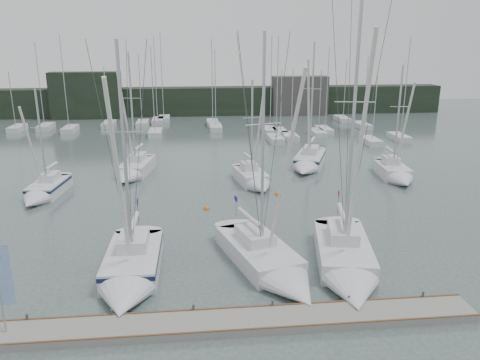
# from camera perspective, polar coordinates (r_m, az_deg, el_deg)

# --- Properties ---
(ground) EXTENTS (160.00, 160.00, 0.00)m
(ground) POSITION_cam_1_polar(r_m,az_deg,el_deg) (28.11, -1.57, -11.63)
(ground) COLOR #414F4E
(ground) RESTS_ON ground
(dock) EXTENTS (24.00, 2.00, 0.40)m
(dock) POSITION_cam_1_polar(r_m,az_deg,el_deg) (23.74, -0.60, -16.93)
(dock) COLOR slate
(dock) RESTS_ON ground
(far_treeline) EXTENTS (90.00, 4.00, 5.00)m
(far_treeline) POSITION_cam_1_polar(r_m,az_deg,el_deg) (87.36, -4.78, 9.57)
(far_treeline) COLOR black
(far_treeline) RESTS_ON ground
(far_building_left) EXTENTS (12.00, 3.00, 8.00)m
(far_building_left) POSITION_cam_1_polar(r_m,az_deg,el_deg) (87.10, -18.24, 9.77)
(far_building_left) COLOR black
(far_building_left) RESTS_ON ground
(far_building_right) EXTENTS (10.00, 3.00, 7.00)m
(far_building_right) POSITION_cam_1_polar(r_m,az_deg,el_deg) (87.51, 7.29, 10.16)
(far_building_right) COLOR #43403D
(far_building_right) RESTS_ON ground
(mast_forest) EXTENTS (56.69, 25.89, 14.74)m
(mast_forest) POSITION_cam_1_polar(r_m,az_deg,el_deg) (71.38, -2.09, 6.35)
(mast_forest) COLOR #BDBDC1
(mast_forest) RESTS_ON ground
(sailboat_near_left) EXTENTS (3.21, 9.41, 14.46)m
(sailboat_near_left) POSITION_cam_1_polar(r_m,az_deg,el_deg) (27.71, -13.29, -11.08)
(sailboat_near_left) COLOR #BDBDC1
(sailboat_near_left) RESTS_ON ground
(sailboat_near_center) EXTENTS (5.84, 10.50, 14.94)m
(sailboat_near_center) POSITION_cam_1_polar(r_m,az_deg,el_deg) (27.95, 4.13, -10.59)
(sailboat_near_center) COLOR #BDBDC1
(sailboat_near_center) RESTS_ON ground
(sailboat_near_right) EXTENTS (5.06, 10.66, 16.95)m
(sailboat_near_right) POSITION_cam_1_polar(r_m,az_deg,el_deg) (28.51, 12.95, -10.28)
(sailboat_near_right) COLOR #BDBDC1
(sailboat_near_right) RESTS_ON ground
(sailboat_mid_a) EXTENTS (3.24, 7.34, 10.15)m
(sailboat_mid_a) POSITION_cam_1_polar(r_m,az_deg,el_deg) (44.41, -22.86, -1.35)
(sailboat_mid_a) COLOR #BDBDC1
(sailboat_mid_a) RESTS_ON ground
(sailboat_mid_b) EXTENTS (3.90, 8.04, 13.00)m
(sailboat_mid_b) POSITION_cam_1_polar(r_m,az_deg,el_deg) (48.45, -12.94, 1.05)
(sailboat_mid_b) COLOR #BDBDC1
(sailboat_mid_b) RESTS_ON ground
(sailboat_mid_c) EXTENTS (3.55, 7.09, 10.62)m
(sailboat_mid_c) POSITION_cam_1_polar(r_m,az_deg,el_deg) (44.25, 1.78, -0.06)
(sailboat_mid_c) COLOR #BDBDC1
(sailboat_mid_c) RESTS_ON ground
(sailboat_mid_d) EXTENTS (5.73, 8.83, 14.05)m
(sailboat_mid_d) POSITION_cam_1_polar(r_m,az_deg,el_deg) (50.83, 8.28, 2.09)
(sailboat_mid_d) COLOR #BDBDC1
(sailboat_mid_d) RESTS_ON ground
(sailboat_mid_e) EXTENTS (3.18, 7.38, 11.87)m
(sailboat_mid_e) POSITION_cam_1_polar(r_m,az_deg,el_deg) (48.69, 18.50, 0.66)
(sailboat_mid_e) COLOR #BDBDC1
(sailboat_mid_e) RESTS_ON ground
(buoy_a) EXTENTS (0.54, 0.54, 0.54)m
(buoy_a) POSITION_cam_1_polar(r_m,az_deg,el_deg) (38.60, -4.11, -3.54)
(buoy_a) COLOR #D36012
(buoy_a) RESTS_ON ground
(buoy_b) EXTENTS (0.57, 0.57, 0.57)m
(buoy_b) POSITION_cam_1_polar(r_m,az_deg,el_deg) (42.12, 4.66, -1.79)
(buoy_b) COLOR #D36012
(buoy_b) RESTS_ON ground
(dock_banner) EXTENTS (0.67, 0.16, 4.44)m
(dock_banner) POSITION_cam_1_polar(r_m,az_deg,el_deg) (23.92, -26.92, -10.82)
(dock_banner) COLOR #A9ABB1
(dock_banner) RESTS_ON dock
(seagull) EXTENTS (1.01, 0.47, 0.20)m
(seagull) POSITION_cam_1_polar(r_m,az_deg,el_deg) (23.93, 5.61, 5.37)
(seagull) COLOR white
(seagull) RESTS_ON ground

